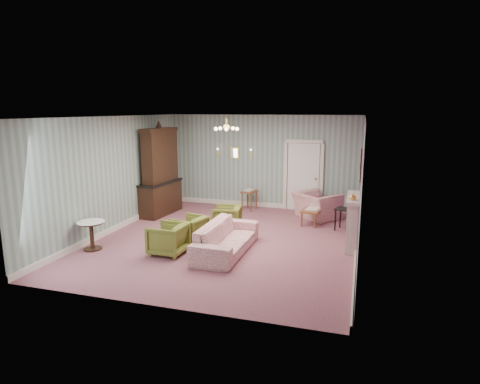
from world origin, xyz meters
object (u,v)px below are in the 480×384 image
(olive_chair_a, at_px, (168,238))
(side_table_black, at_px, (344,219))
(coffee_table, at_px, (312,216))
(pedestal_table, at_px, (92,235))
(olive_chair_c, at_px, (227,217))
(olive_chair_b, at_px, (189,228))
(fireplace, at_px, (353,221))
(sofa_chintz, at_px, (226,233))
(wingback_chair, at_px, (317,201))
(dresser, at_px, (160,169))

(olive_chair_a, height_order, side_table_black, olive_chair_a)
(coffee_table, xyz_separation_m, pedestal_table, (-4.42, -3.48, 0.11))
(coffee_table, relative_size, side_table_black, 1.41)
(coffee_table, xyz_separation_m, side_table_black, (0.85, -0.38, 0.08))
(olive_chair_c, height_order, side_table_black, olive_chair_c)
(olive_chair_b, relative_size, olive_chair_c, 1.00)
(fireplace, relative_size, side_table_black, 2.39)
(fireplace, distance_m, pedestal_table, 5.84)
(sofa_chintz, height_order, wingback_chair, wingback_chair)
(wingback_chair, xyz_separation_m, dresser, (-4.48, -0.83, 0.85))
(olive_chair_c, bearing_deg, pedestal_table, -54.63)
(wingback_chair, bearing_deg, fireplace, 155.56)
(wingback_chair, bearing_deg, pedestal_table, 83.00)
(dresser, relative_size, pedestal_table, 4.13)
(olive_chair_b, distance_m, fireplace, 3.74)
(olive_chair_b, distance_m, side_table_black, 3.96)
(dresser, relative_size, fireplace, 1.93)
(coffee_table, bearing_deg, sofa_chintz, -118.70)
(olive_chair_b, bearing_deg, coffee_table, 147.18)
(coffee_table, relative_size, pedestal_table, 1.27)
(olive_chair_b, distance_m, pedestal_table, 2.16)
(side_table_black, bearing_deg, olive_chair_a, -140.87)
(olive_chair_c, bearing_deg, side_table_black, 97.75)
(olive_chair_c, height_order, pedestal_table, olive_chair_c)
(wingback_chair, bearing_deg, olive_chair_a, 95.24)
(olive_chair_a, height_order, coffee_table, olive_chair_a)
(fireplace, bearing_deg, sofa_chintz, -155.00)
(olive_chair_a, bearing_deg, pedestal_table, -80.41)
(olive_chair_a, relative_size, dresser, 0.27)
(sofa_chintz, height_order, pedestal_table, sofa_chintz)
(olive_chair_a, distance_m, wingback_chair, 4.75)
(olive_chair_a, distance_m, side_table_black, 4.55)
(sofa_chintz, height_order, dresser, dresser)
(fireplace, xyz_separation_m, pedestal_table, (-5.51, -1.92, -0.25))
(olive_chair_c, height_order, sofa_chintz, sofa_chintz)
(olive_chair_b, relative_size, dresser, 0.26)
(olive_chair_b, relative_size, fireplace, 0.50)
(olive_chair_a, relative_size, pedestal_table, 1.13)
(dresser, bearing_deg, olive_chair_c, -17.72)
(olive_chair_c, xyz_separation_m, pedestal_table, (-2.39, -2.28, -0.02))
(dresser, relative_size, side_table_black, 4.60)
(olive_chair_a, height_order, olive_chair_b, olive_chair_a)
(wingback_chair, xyz_separation_m, fireplace, (1.03, -2.19, 0.08))
(olive_chair_a, xyz_separation_m, wingback_chair, (2.74, 3.88, 0.13))
(olive_chair_c, bearing_deg, fireplace, 75.30)
(fireplace, bearing_deg, dresser, 166.18)
(coffee_table, bearing_deg, olive_chair_b, -136.53)
(wingback_chair, height_order, dresser, dresser)
(olive_chair_a, bearing_deg, olive_chair_b, 172.83)
(dresser, relative_size, coffee_table, 3.26)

